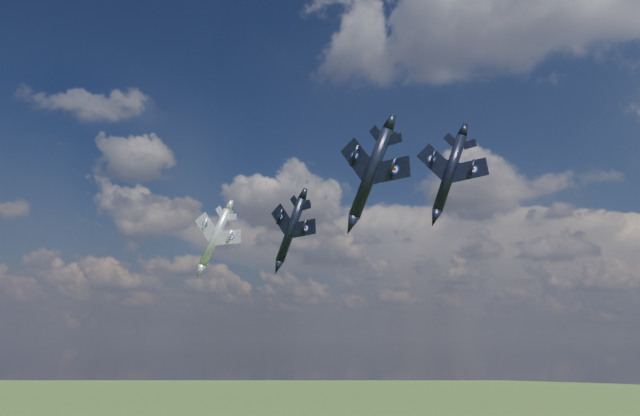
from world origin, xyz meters
The scene contains 4 objects.
jet_lead_navy centered at (2.04, 19.58, 80.67)m, with size 9.26×12.91×2.67m, color black, non-canonical shape.
jet_right_navy centered at (22.63, -0.78, 81.55)m, with size 9.00×12.55×2.60m, color black, non-canonical shape.
jet_high_navy centered at (24.80, 20.37, 86.33)m, with size 9.99×13.93×2.88m, color black, non-canonical shape.
jet_left_silver centered at (-17.14, 27.79, 82.16)m, with size 10.01×13.96×2.89m, color #9B9CA5, non-canonical shape.
Camera 1 is at (44.93, -55.56, 65.65)m, focal length 35.00 mm.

